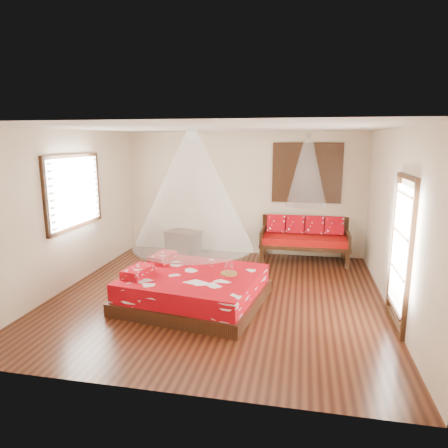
% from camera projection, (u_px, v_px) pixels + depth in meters
% --- Properties ---
extents(room, '(5.54, 5.54, 2.84)m').
position_uv_depth(room, '(218.00, 215.00, 6.57)').
color(room, black).
rests_on(room, ground).
extents(bed, '(2.39, 2.22, 0.64)m').
position_uv_depth(bed, '(193.00, 288.00, 6.49)').
color(bed, black).
rests_on(bed, floor).
extents(daybed, '(1.90, 0.84, 0.97)m').
position_uv_depth(daybed, '(304.00, 237.00, 8.77)').
color(daybed, black).
rests_on(daybed, floor).
extents(storage_chest, '(0.90, 0.78, 0.52)m').
position_uv_depth(storage_chest, '(183.00, 242.00, 9.42)').
color(storage_chest, black).
rests_on(storage_chest, floor).
extents(shutter_panel, '(1.52, 0.06, 1.32)m').
position_uv_depth(shutter_panel, '(307.00, 173.00, 8.80)').
color(shutter_panel, black).
rests_on(shutter_panel, wall_back).
extents(window_left, '(0.10, 1.74, 1.34)m').
position_uv_depth(window_left, '(75.00, 192.00, 7.22)').
color(window_left, black).
rests_on(window_left, wall_left).
extents(glazed_door, '(0.08, 1.02, 2.16)m').
position_uv_depth(glazed_door, '(400.00, 253.00, 5.54)').
color(glazed_door, black).
rests_on(glazed_door, floor).
extents(wine_tray, '(0.27, 0.27, 0.22)m').
position_uv_depth(wine_tray, '(229.00, 271.00, 6.39)').
color(wine_tray, brown).
rests_on(wine_tray, bed).
extents(mosquito_net_main, '(1.89, 1.89, 1.80)m').
position_uv_depth(mosquito_net_main, '(193.00, 191.00, 6.15)').
color(mosquito_net_main, white).
rests_on(mosquito_net_main, ceiling).
extents(mosquito_net_daybed, '(0.85, 0.85, 1.50)m').
position_uv_depth(mosquito_net_daybed, '(307.00, 170.00, 8.33)').
color(mosquito_net_daybed, white).
rests_on(mosquito_net_daybed, ceiling).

